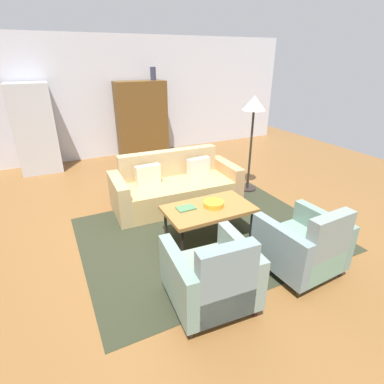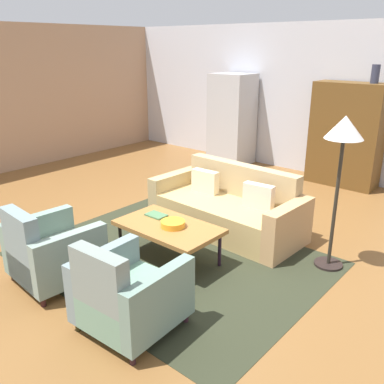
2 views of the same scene
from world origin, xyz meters
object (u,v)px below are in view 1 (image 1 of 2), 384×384
object	(u,v)px
armchair_left	(213,279)
cabinet	(142,120)
fruit_bowl	(213,204)
floor_lamp	(254,112)
armchair_right	(305,247)
book_stack	(186,208)
refrigerator	(35,129)
couch	(175,187)
vase_tall	(153,74)
coffee_table	(209,210)

from	to	relation	value
armchair_left	cabinet	world-z (taller)	cabinet
fruit_bowl	floor_lamp	xyz separation A→B (m)	(1.40, 1.10, 0.96)
armchair_right	floor_lamp	bearing A→B (deg)	65.83
armchair_right	fruit_bowl	bearing A→B (deg)	111.32
book_stack	armchair_right	bearing A→B (deg)	-54.53
refrigerator	floor_lamp	bearing A→B (deg)	-39.87
armchair_right	fruit_bowl	distance (m)	1.29
refrigerator	couch	bearing A→B (deg)	-54.67
vase_tall	armchair_right	bearing A→B (deg)	-91.47
book_stack	coffee_table	bearing A→B (deg)	-18.31
refrigerator	armchair_left	bearing A→B (deg)	-74.97
couch	refrigerator	world-z (taller)	refrigerator
cabinet	vase_tall	world-z (taller)	vase_tall
armchair_right	book_stack	world-z (taller)	armchair_right
coffee_table	armchair_left	distance (m)	1.32
fruit_bowl	refrigerator	xyz separation A→B (m)	(-2.07, 4.00, 0.44)
armchair_right	refrigerator	distance (m)	5.81
couch	fruit_bowl	size ratio (longest dim) A/B	7.65
fruit_bowl	vase_tall	world-z (taller)	vase_tall
cabinet	refrigerator	xyz separation A→B (m)	(-2.38, -0.10, 0.03)
floor_lamp	armchair_left	bearing A→B (deg)	-132.49
cabinet	refrigerator	bearing A→B (deg)	-177.49
vase_tall	refrigerator	distance (m)	2.92
couch	refrigerator	xyz separation A→B (m)	(-2.00, 2.82, 0.64)
coffee_table	cabinet	world-z (taller)	cabinet
couch	cabinet	distance (m)	3.01
couch	refrigerator	distance (m)	3.51
couch	cabinet	size ratio (longest dim) A/B	1.18
book_stack	floor_lamp	world-z (taller)	floor_lamp
armchair_left	armchair_right	size ratio (longest dim) A/B	1.00
coffee_table	refrigerator	distance (m)	4.50
fruit_bowl	book_stack	size ratio (longest dim) A/B	1.12
cabinet	coffee_table	bearing A→B (deg)	-95.41
vase_tall	book_stack	bearing A→B (deg)	-104.51
refrigerator	vase_tall	bearing A→B (deg)	2.09
armchair_left	cabinet	bearing A→B (deg)	83.46
couch	fruit_bowl	bearing A→B (deg)	95.34
coffee_table	cabinet	distance (m)	4.15
book_stack	vase_tall	bearing A→B (deg)	75.49
book_stack	refrigerator	distance (m)	4.28
cabinet	floor_lamp	world-z (taller)	cabinet
cabinet	floor_lamp	size ratio (longest dim) A/B	1.05
book_stack	fruit_bowl	bearing A→B (deg)	-14.90
book_stack	cabinet	distance (m)	4.09
armchair_left	refrigerator	bearing A→B (deg)	109.17
fruit_bowl	cabinet	size ratio (longest dim) A/B	0.15
couch	cabinet	bearing A→B (deg)	-95.54
cabinet	armchair_right	bearing A→B (deg)	-87.67
couch	floor_lamp	bearing A→B (deg)	178.82
refrigerator	floor_lamp	xyz separation A→B (m)	(3.47, -2.90, 0.52)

